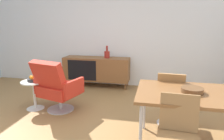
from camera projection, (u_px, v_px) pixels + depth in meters
ground_plane at (65, 135)px, 2.93m from camera, size 8.32×8.32×0.00m
wall_back at (107, 29)px, 5.09m from camera, size 6.80×0.12×2.80m
sideboard at (96, 69)px, 5.06m from camera, size 1.60×0.45×0.72m
vase_cobalt at (107, 54)px, 4.92m from camera, size 0.13×0.13×0.29m
dining_table at (205, 97)px, 2.44m from camera, size 1.60×0.90×0.74m
wooden_bowl_on_table at (192, 90)px, 2.45m from camera, size 0.26×0.26×0.06m
dining_chair_front_left at (178, 136)px, 2.03m from camera, size 0.43×0.45×0.86m
dining_chair_back_left at (170, 97)px, 3.09m from camera, size 0.43×0.45×0.86m
lounge_chair_red at (57, 86)px, 3.61m from camera, size 0.83×0.79×0.95m
side_table_round at (34, 92)px, 3.76m from camera, size 0.44×0.44×0.52m
fruit_bowl at (33, 79)px, 3.71m from camera, size 0.20×0.20×0.11m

